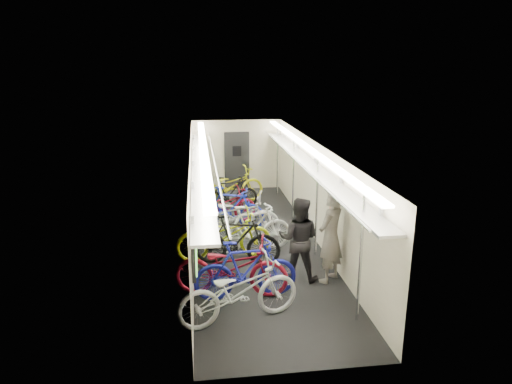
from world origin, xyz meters
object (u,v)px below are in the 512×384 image
object	(u,v)px
passenger_near	(331,237)
passenger_mid	(299,239)
backpack	(337,203)
bicycle_1	(246,270)
bicycle_0	(239,291)

from	to	relation	value
passenger_near	passenger_mid	distance (m)	0.63
backpack	passenger_mid	bearing A→B (deg)	-160.53
passenger_mid	backpack	world-z (taller)	passenger_mid
backpack	passenger_near	bearing A→B (deg)	-133.68
bicycle_1	passenger_near	bearing A→B (deg)	-76.88
passenger_near	backpack	bearing A→B (deg)	-156.89
bicycle_1	passenger_mid	distance (m)	1.35
bicycle_1	passenger_mid	world-z (taller)	passenger_mid
bicycle_1	backpack	size ratio (longest dim) A/B	5.05
passenger_near	passenger_mid	xyz separation A→B (m)	(-0.60, 0.17, -0.09)
passenger_mid	passenger_near	bearing A→B (deg)	-174.98
backpack	bicycle_0	bearing A→B (deg)	-156.88
bicycle_1	passenger_mid	xyz separation A→B (m)	(1.14, 0.68, 0.28)
bicycle_0	passenger_mid	size ratio (longest dim) A/B	1.24
bicycle_0	passenger_near	size ratio (longest dim) A/B	1.13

